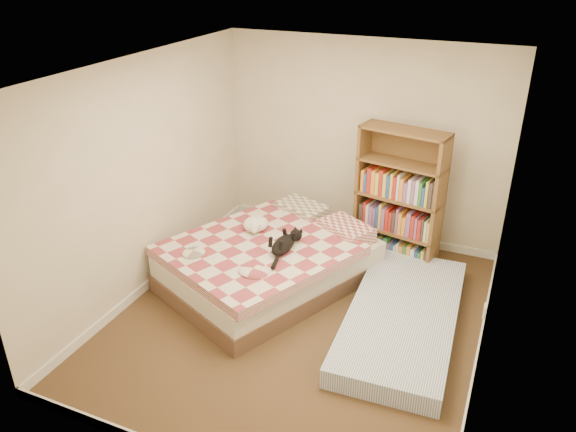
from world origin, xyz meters
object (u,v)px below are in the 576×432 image
at_px(bookshelf, 398,215).
at_px(white_dog, 256,224).
at_px(floor_mattress, 402,317).
at_px(black_cat, 285,243).
at_px(bed, 272,260).

bearing_deg(bookshelf, white_dog, -136.69).
height_order(floor_mattress, black_cat, black_cat).
xyz_separation_m(floor_mattress, white_dog, (-1.80, 0.38, 0.50)).
xyz_separation_m(bed, white_dog, (-0.25, 0.13, 0.34)).
bearing_deg(floor_mattress, bookshelf, 104.38).
relative_size(bed, bookshelf, 1.61).
distance_m(bed, floor_mattress, 1.57).
bearing_deg(white_dog, black_cat, -8.11).
bearing_deg(white_dog, bed, -6.53).
xyz_separation_m(floor_mattress, black_cat, (-1.32, 0.11, 0.50)).
bearing_deg(bookshelf, bed, -127.34).
bearing_deg(bookshelf, floor_mattress, -61.66).
relative_size(bed, white_dog, 6.78).
relative_size(floor_mattress, white_dog, 5.80).
height_order(bed, floor_mattress, bed).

